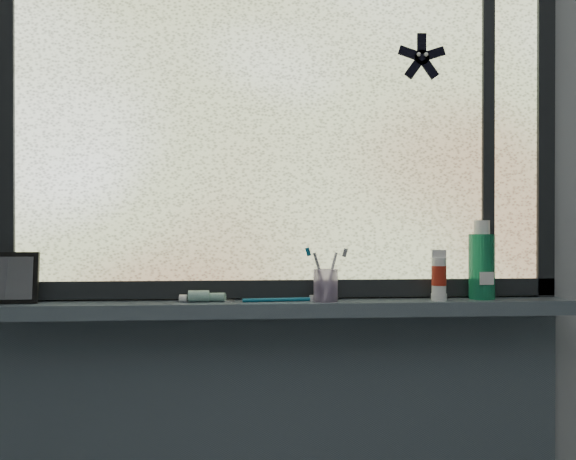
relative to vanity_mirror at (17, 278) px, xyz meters
The scene contains 14 objects.
wall_back 0.75m from the vanity_mirror, ahead, with size 3.00×0.01×2.50m, color #9EA3A8.
windowsill 0.74m from the vanity_mirror, ahead, with size 1.62×0.14×0.04m, color #495661.
window_pane 0.85m from the vanity_mirror, ahead, with size 1.50×0.01×1.00m, color silver.
frame_bottom 0.73m from the vanity_mirror, ahead, with size 1.60×0.03×0.05m, color black.
frame_left 0.45m from the vanity_mirror, 133.57° to the left, with size 0.05×0.03×1.10m, color black.
frame_right 1.57m from the vanity_mirror, ahead, with size 0.05×0.03×1.10m, color black.
frame_mullion 1.40m from the vanity_mirror, ahead, with size 0.04×0.03×1.00m, color black.
starfish_sticker 1.29m from the vanity_mirror, ahead, with size 0.15×0.02×0.15m, color black, non-canonical shape.
vanity_mirror is the anchor object (origin of this frame).
toothpaste_tube 0.51m from the vanity_mirror, ahead, with size 0.18×0.04×0.03m, color silver, non-canonical shape.
toothbrush_cup 0.84m from the vanity_mirror, ahead, with size 0.07×0.07×0.09m, color #B49BCD.
toothbrush_lying 0.71m from the vanity_mirror, ahead, with size 0.24×0.02×0.02m, color #0D5C7D, non-canonical shape.
mouthwash_bottle 1.30m from the vanity_mirror, ahead, with size 0.07×0.07×0.19m, color #1FA46B.
cream_tube 1.16m from the vanity_mirror, ahead, with size 0.04×0.04×0.10m, color silver.
Camera 1 is at (-0.14, -0.56, 1.23)m, focal length 40.00 mm.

